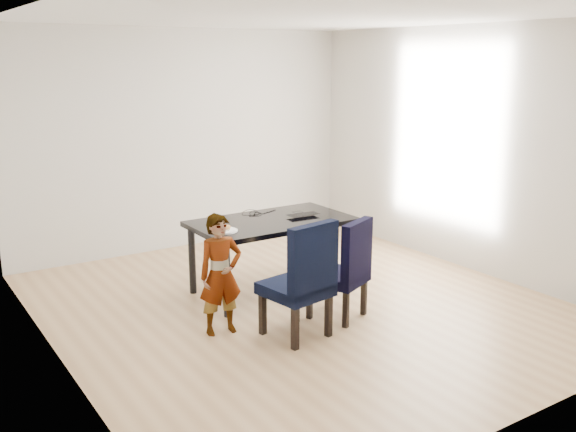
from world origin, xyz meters
TOP-DOWN VIEW (x-y plane):
  - floor at (0.00, 0.00)m, footprint 4.50×5.00m
  - ceiling at (0.00, 0.00)m, footprint 4.50×5.00m
  - wall_back at (0.00, 2.50)m, footprint 4.50×0.01m
  - wall_front at (0.00, -2.50)m, footprint 4.50×0.01m
  - wall_left at (-2.25, 0.00)m, footprint 0.01×5.00m
  - wall_right at (2.25, 0.00)m, footprint 0.01×5.00m
  - dining_table at (0.00, 0.50)m, footprint 1.60×0.90m
  - chair_left at (-0.43, -0.56)m, footprint 0.57×0.59m
  - chair_right at (0.13, -0.43)m, footprint 0.60×0.61m
  - child at (-0.93, -0.15)m, footprint 0.42×0.30m
  - plate at (-0.61, 0.36)m, footprint 0.30×0.30m
  - sandwich at (-0.62, 0.35)m, footprint 0.14×0.08m
  - laptop at (0.35, 0.48)m, footprint 0.35×0.24m
  - cable_tangle at (-0.03, 0.77)m, footprint 0.17×0.17m

SIDE VIEW (x-z plane):
  - floor at x=0.00m, z-range -0.01..0.00m
  - dining_table at x=0.00m, z-range 0.00..0.75m
  - chair_right at x=0.13m, z-range 0.00..0.94m
  - chair_left at x=-0.43m, z-range 0.00..1.03m
  - child at x=-0.93m, z-range 0.00..1.06m
  - cable_tangle at x=-0.03m, z-range 0.75..0.76m
  - plate at x=-0.61m, z-range 0.75..0.76m
  - laptop at x=0.35m, z-range 0.75..0.78m
  - sandwich at x=-0.62m, z-range 0.76..0.82m
  - wall_back at x=0.00m, z-range 0.00..2.70m
  - wall_front at x=0.00m, z-range 0.00..2.70m
  - wall_left at x=-2.25m, z-range 0.00..2.70m
  - wall_right at x=2.25m, z-range 0.00..2.70m
  - ceiling at x=0.00m, z-range 2.70..2.71m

